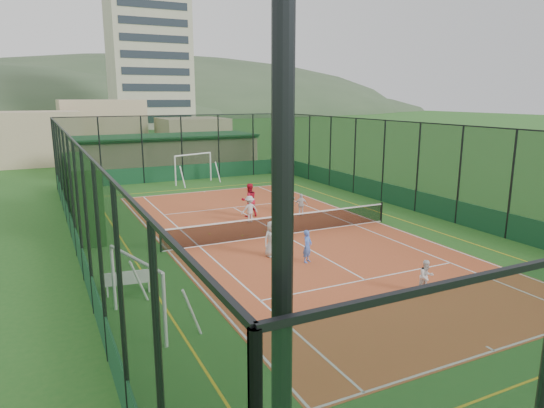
# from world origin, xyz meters

# --- Properties ---
(ground) EXTENTS (300.00, 300.00, 0.00)m
(ground) POSITION_xyz_m (0.00, 0.00, 0.00)
(ground) COLOR #276221
(ground) RESTS_ON ground
(court_slab) EXTENTS (11.17, 23.97, 0.01)m
(court_slab) POSITION_xyz_m (0.00, 0.00, 0.01)
(court_slab) COLOR #AA4B25
(court_slab) RESTS_ON ground
(tennis_net) EXTENTS (11.67, 0.12, 1.06)m
(tennis_net) POSITION_xyz_m (0.00, 0.00, 0.53)
(tennis_net) COLOR black
(tennis_net) RESTS_ON ground
(perimeter_fence) EXTENTS (18.12, 34.12, 5.00)m
(perimeter_fence) POSITION_xyz_m (0.00, 0.00, 2.50)
(perimeter_fence) COLOR black
(perimeter_fence) RESTS_ON ground
(floodlight_sw) EXTENTS (0.60, 0.26, 8.25)m
(floodlight_sw) POSITION_xyz_m (-8.60, -16.60, 4.12)
(floodlight_sw) COLOR black
(floodlight_sw) RESTS_ON ground
(floodlight_ne) EXTENTS (0.60, 0.26, 8.25)m
(floodlight_ne) POSITION_xyz_m (8.60, 16.60, 4.12)
(floodlight_ne) COLOR black
(floodlight_ne) RESTS_ON ground
(clubhouse) EXTENTS (15.20, 7.20, 3.15)m
(clubhouse) POSITION_xyz_m (0.00, 22.00, 1.57)
(clubhouse) COLOR tan
(clubhouse) RESTS_ON ground
(apartment_tower) EXTENTS (15.00, 12.00, 30.00)m
(apartment_tower) POSITION_xyz_m (12.00, 82.00, 15.00)
(apartment_tower) COLOR beige
(apartment_tower) RESTS_ON ground
(distant_hills) EXTENTS (200.00, 60.00, 24.00)m
(distant_hills) POSITION_xyz_m (0.00, 150.00, 0.00)
(distant_hills) COLOR #384C33
(distant_hills) RESTS_ON ground
(hedge_left) EXTENTS (1.16, 7.73, 3.38)m
(hedge_left) POSITION_xyz_m (-8.30, 5.63, 1.69)
(hedge_left) COLOR black
(hedge_left) RESTS_ON ground
(white_bench) EXTENTS (1.55, 0.61, 0.85)m
(white_bench) POSITION_xyz_m (-7.80, -3.88, 0.42)
(white_bench) COLOR white
(white_bench) RESTS_ON ground
(futsal_goal_near) EXTENTS (3.29, 1.75, 2.04)m
(futsal_goal_near) POSITION_xyz_m (-7.96, -6.48, 1.02)
(futsal_goal_near) COLOR white
(futsal_goal_near) RESTS_ON ground
(futsal_goal_far) EXTENTS (3.50, 2.06, 2.17)m
(futsal_goal_far) POSITION_xyz_m (0.37, 15.37, 1.09)
(futsal_goal_far) COLOR white
(futsal_goal_far) RESTS_ON ground
(child_near_left) EXTENTS (0.76, 0.53, 1.48)m
(child_near_left) POSITION_xyz_m (-1.85, -2.59, 0.75)
(child_near_left) COLOR silver
(child_near_left) RESTS_ON court_slab
(child_near_mid) EXTENTS (0.57, 0.52, 1.30)m
(child_near_mid) POSITION_xyz_m (-0.90, -3.83, 0.66)
(child_near_mid) COLOR #517BE6
(child_near_mid) RESTS_ON court_slab
(child_near_right) EXTENTS (0.60, 0.50, 1.13)m
(child_near_right) POSITION_xyz_m (1.11, -8.21, 0.58)
(child_near_right) COLOR white
(child_near_right) RESTS_ON court_slab
(child_far_left) EXTENTS (0.90, 0.52, 1.38)m
(child_far_left) POSITION_xyz_m (-0.45, 2.89, 0.70)
(child_far_left) COLOR silver
(child_far_left) RESTS_ON court_slab
(child_far_right) EXTENTS (0.76, 0.50, 1.21)m
(child_far_right) POSITION_xyz_m (2.66, 2.97, 0.61)
(child_far_right) COLOR white
(child_far_right) RESTS_ON court_slab
(child_far_back) EXTENTS (1.20, 0.81, 1.24)m
(child_far_back) POSITION_xyz_m (2.56, 4.07, 0.63)
(child_far_back) COLOR silver
(child_far_back) RESTS_ON court_slab
(coach) EXTENTS (0.89, 0.70, 1.82)m
(coach) POSITION_xyz_m (0.00, 4.00, 0.92)
(coach) COLOR red
(coach) RESTS_ON court_slab
(tennis_balls) EXTENTS (2.89, 1.05, 0.07)m
(tennis_balls) POSITION_xyz_m (-1.44, 1.03, 0.04)
(tennis_balls) COLOR #CCE033
(tennis_balls) RESTS_ON court_slab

